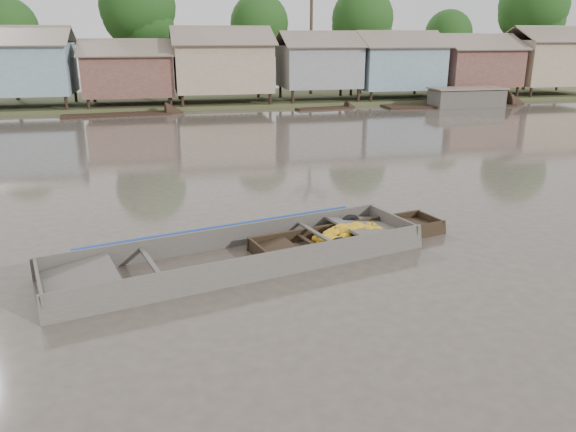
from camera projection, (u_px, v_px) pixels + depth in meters
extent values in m
plane|color=#484037|center=(264.00, 268.00, 12.09)|extent=(120.00, 120.00, 0.00)
cube|color=#384723|center=(185.00, 101.00, 42.70)|extent=(120.00, 12.00, 0.50)
cube|color=gray|center=(22.00, 69.00, 36.41)|extent=(6.20, 5.20, 3.20)
cube|color=brown|center=(12.00, 35.00, 34.48)|extent=(6.60, 3.02, 1.28)
cube|color=brown|center=(22.00, 35.00, 37.08)|extent=(6.60, 3.02, 1.28)
cube|color=brown|center=(129.00, 75.00, 37.98)|extent=(5.80, 4.60, 2.70)
cube|color=brown|center=(126.00, 48.00, 36.27)|extent=(6.20, 2.67, 1.14)
cube|color=brown|center=(128.00, 47.00, 38.57)|extent=(6.20, 2.67, 1.14)
cube|color=gray|center=(222.00, 67.00, 39.17)|extent=(6.50, 5.30, 3.30)
cube|color=brown|center=(223.00, 35.00, 37.19)|extent=(6.90, 3.08, 1.31)
cube|color=brown|center=(219.00, 35.00, 39.85)|extent=(6.90, 3.08, 1.31)
cube|color=gray|center=(318.00, 66.00, 40.66)|extent=(5.40, 4.70, 2.90)
cube|color=brown|center=(324.00, 39.00, 38.89)|extent=(5.80, 2.73, 1.17)
cube|color=brown|center=(314.00, 39.00, 41.25)|extent=(5.80, 2.73, 1.17)
cube|color=gray|center=(396.00, 67.00, 41.95)|extent=(6.00, 5.00, 3.10)
cube|color=brown|center=(405.00, 39.00, 40.08)|extent=(6.40, 2.90, 1.24)
cube|color=brown|center=(390.00, 39.00, 42.59)|extent=(6.40, 2.90, 1.24)
cube|color=brown|center=(474.00, 67.00, 43.34)|extent=(5.70, 4.90, 2.80)
cube|color=brown|center=(486.00, 42.00, 41.54)|extent=(6.10, 2.85, 1.21)
cube|color=brown|center=(468.00, 41.00, 43.99)|extent=(6.10, 2.85, 1.21)
cube|color=gray|center=(548.00, 62.00, 44.63)|extent=(6.30, 5.10, 3.40)
cube|color=brown|center=(564.00, 34.00, 42.69)|extent=(6.70, 2.96, 1.26)
cube|color=brown|center=(541.00, 34.00, 45.24)|extent=(6.70, 2.96, 1.26)
cylinder|color=#473323|center=(14.00, 69.00, 40.35)|extent=(0.28, 0.28, 4.90)
sphere|color=#1A3D13|center=(8.00, 28.00, 39.48)|extent=(4.20, 4.20, 4.20)
cylinder|color=#473323|center=(141.00, 58.00, 41.10)|extent=(0.28, 0.28, 6.30)
sphere|color=#1A3D13|center=(137.00, 6.00, 39.99)|extent=(5.40, 5.40, 5.40)
cylinder|color=#473323|center=(260.00, 64.00, 44.09)|extent=(0.28, 0.28, 5.25)
sphere|color=#1A3D13|center=(259.00, 23.00, 43.16)|extent=(4.50, 4.50, 4.50)
cylinder|color=#473323|center=(361.00, 61.00, 44.79)|extent=(0.28, 0.28, 5.60)
sphere|color=#1A3D13|center=(362.00, 18.00, 43.80)|extent=(4.80, 4.80, 4.80)
cylinder|color=#473323|center=(446.00, 66.00, 47.57)|extent=(0.28, 0.28, 4.55)
sphere|color=#1A3D13|center=(449.00, 34.00, 46.76)|extent=(3.90, 3.90, 3.90)
cylinder|color=#473323|center=(528.00, 53.00, 47.79)|extent=(0.28, 0.28, 6.65)
sphere|color=#1A3D13|center=(534.00, 5.00, 46.62)|extent=(5.70, 5.70, 5.70)
cylinder|color=#473323|center=(311.00, 45.00, 44.04)|extent=(0.24, 0.24, 8.00)
cube|color=black|center=(350.00, 245.00, 13.67)|extent=(4.95, 2.02, 0.08)
cube|color=black|center=(339.00, 231.00, 14.06)|extent=(4.88, 1.28, 0.46)
cube|color=black|center=(363.00, 244.00, 13.16)|extent=(4.88, 1.28, 0.46)
cube|color=black|center=(430.00, 223.00, 14.63)|extent=(0.31, 1.06, 0.44)
cube|color=black|center=(417.00, 224.00, 14.44)|extent=(1.04, 1.10, 0.18)
cube|color=black|center=(258.00, 254.00, 12.60)|extent=(0.31, 1.06, 0.44)
cube|color=black|center=(275.00, 249.00, 12.76)|extent=(1.04, 1.10, 0.18)
cube|color=black|center=(308.00, 241.00, 13.10)|extent=(0.34, 1.03, 0.05)
cube|color=black|center=(390.00, 227.00, 14.07)|extent=(0.34, 1.03, 0.05)
ellipsoid|color=gold|center=(345.00, 237.00, 13.24)|extent=(0.35, 0.28, 0.19)
ellipsoid|color=gold|center=(325.00, 239.00, 13.25)|extent=(0.45, 0.36, 0.25)
ellipsoid|color=gold|center=(386.00, 235.00, 13.69)|extent=(0.38, 0.30, 0.20)
ellipsoid|color=gold|center=(334.00, 243.00, 13.12)|extent=(0.44, 0.35, 0.24)
ellipsoid|color=gold|center=(356.00, 227.00, 13.57)|extent=(0.46, 0.37, 0.25)
ellipsoid|color=gold|center=(376.00, 230.00, 13.75)|extent=(0.41, 0.33, 0.23)
ellipsoid|color=gold|center=(363.00, 229.00, 13.65)|extent=(0.41, 0.33, 0.22)
ellipsoid|color=gold|center=(360.00, 239.00, 13.38)|extent=(0.36, 0.29, 0.20)
ellipsoid|color=gold|center=(345.00, 232.00, 13.42)|extent=(0.42, 0.33, 0.23)
ellipsoid|color=gold|center=(371.00, 227.00, 14.04)|extent=(0.44, 0.35, 0.24)
ellipsoid|color=gold|center=(351.00, 231.00, 13.39)|extent=(0.43, 0.34, 0.23)
ellipsoid|color=gold|center=(319.00, 238.00, 13.35)|extent=(0.41, 0.33, 0.22)
ellipsoid|color=gold|center=(329.00, 234.00, 13.38)|extent=(0.39, 0.31, 0.21)
ellipsoid|color=gold|center=(341.00, 231.00, 13.57)|extent=(0.40, 0.32, 0.22)
ellipsoid|color=gold|center=(347.00, 230.00, 13.63)|extent=(0.43, 0.34, 0.23)
ellipsoid|color=gold|center=(335.00, 243.00, 13.14)|extent=(0.44, 0.35, 0.24)
ellipsoid|color=gold|center=(334.00, 233.00, 13.41)|extent=(0.45, 0.36, 0.25)
ellipsoid|color=gold|center=(331.00, 241.00, 13.17)|extent=(0.45, 0.36, 0.25)
ellipsoid|color=gold|center=(355.00, 231.00, 13.50)|extent=(0.40, 0.32, 0.22)
ellipsoid|color=gold|center=(352.00, 229.00, 13.94)|extent=(0.39, 0.31, 0.21)
ellipsoid|color=gold|center=(334.00, 240.00, 13.19)|extent=(0.40, 0.32, 0.22)
ellipsoid|color=gold|center=(364.00, 229.00, 14.04)|extent=(0.39, 0.31, 0.21)
ellipsoid|color=gold|center=(329.00, 247.00, 13.04)|extent=(0.36, 0.29, 0.19)
ellipsoid|color=gold|center=(352.00, 229.00, 13.98)|extent=(0.37, 0.30, 0.20)
ellipsoid|color=gold|center=(368.00, 229.00, 13.60)|extent=(0.35, 0.28, 0.19)
ellipsoid|color=gold|center=(342.00, 230.00, 13.65)|extent=(0.40, 0.32, 0.22)
ellipsoid|color=gold|center=(322.00, 243.00, 13.23)|extent=(0.35, 0.28, 0.19)
ellipsoid|color=gold|center=(342.00, 228.00, 13.47)|extent=(0.43, 0.34, 0.23)
ellipsoid|color=gold|center=(360.00, 233.00, 13.50)|extent=(0.39, 0.31, 0.21)
ellipsoid|color=gold|center=(336.00, 230.00, 13.68)|extent=(0.36, 0.28, 0.19)
ellipsoid|color=gold|center=(350.00, 227.00, 13.62)|extent=(0.34, 0.27, 0.19)
ellipsoid|color=gold|center=(341.00, 231.00, 13.71)|extent=(0.37, 0.29, 0.20)
cylinder|color=#3F6626|center=(335.00, 230.00, 13.35)|extent=(0.04, 0.04, 0.16)
cylinder|color=#3F6626|center=(357.00, 227.00, 13.61)|extent=(0.04, 0.04, 0.16)
cylinder|color=#3F6626|center=(372.00, 224.00, 13.79)|extent=(0.04, 0.04, 0.16)
torus|color=black|center=(350.00, 227.00, 14.27)|extent=(0.71, 0.31, 0.69)
torus|color=black|center=(338.00, 250.00, 12.80)|extent=(0.62, 0.29, 0.60)
cube|color=#45403A|center=(241.00, 266.00, 12.41)|extent=(8.36, 3.70, 0.08)
cube|color=#45403A|center=(225.00, 240.00, 13.17)|extent=(8.15, 2.21, 0.67)
cube|color=#45403A|center=(260.00, 270.00, 11.47)|extent=(8.15, 2.21, 0.67)
cube|color=#45403A|center=(392.00, 226.00, 14.08)|extent=(0.56, 1.99, 0.63)
cube|color=#45403A|center=(369.00, 228.00, 13.75)|extent=(1.80, 2.05, 0.26)
cube|color=#45403A|center=(40.00, 290.00, 10.56)|extent=(0.56, 1.99, 0.63)
cube|color=#45403A|center=(79.00, 279.00, 10.84)|extent=(1.80, 2.05, 0.26)
cube|color=#45403A|center=(152.00, 264.00, 11.44)|extent=(0.58, 1.93, 0.05)
cube|color=#45403A|center=(318.00, 234.00, 13.12)|extent=(0.58, 1.93, 0.05)
cube|color=#665E54|center=(241.00, 264.00, 12.40)|extent=(6.43, 3.07, 0.02)
cube|color=navy|center=(223.00, 229.00, 13.15)|extent=(6.58, 1.74, 0.17)
torus|color=olive|center=(303.00, 257.00, 12.70)|extent=(0.47, 0.47, 0.07)
torus|color=olive|center=(303.00, 255.00, 12.68)|extent=(0.38, 0.38, 0.07)
cube|color=black|center=(117.00, 116.00, 34.89)|extent=(6.64, 2.05, 0.35)
cube|color=black|center=(323.00, 110.00, 37.91)|extent=(3.90, 1.43, 0.35)
cube|color=black|center=(449.00, 107.00, 39.40)|extent=(9.42, 2.25, 0.35)
cube|color=black|center=(467.00, 99.00, 39.12)|extent=(5.00, 2.00, 1.20)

